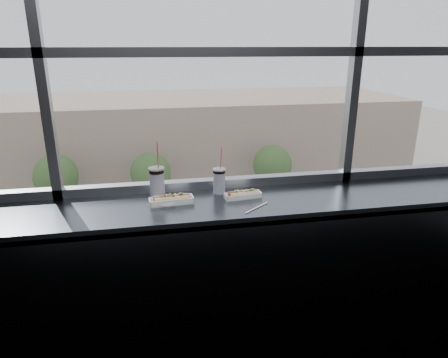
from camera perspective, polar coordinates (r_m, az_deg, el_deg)
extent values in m
plane|color=black|center=(3.01, -1.82, -11.08)|extent=(6.00, 0.00, 6.00)
plane|color=silver|center=(2.65, -2.32, 24.20)|extent=(6.00, 0.00, 6.00)
cube|color=#515761|center=(2.54, -0.95, -3.91)|extent=(6.00, 0.55, 0.06)
cube|color=#515761|center=(2.57, 0.13, -16.86)|extent=(6.00, 0.04, 1.04)
cube|color=white|center=(2.52, -7.51, -3.44)|extent=(0.28, 0.11, 0.01)
cube|color=white|center=(2.51, -7.52, -3.05)|extent=(0.28, 0.11, 0.04)
cylinder|color=tan|center=(2.51, -7.53, -2.89)|extent=(0.21, 0.06, 0.05)
cylinder|color=#94392E|center=(2.51, -7.54, -2.62)|extent=(0.22, 0.05, 0.03)
cube|color=white|center=(2.59, 2.71, -2.65)|extent=(0.25, 0.10, 0.01)
cube|color=white|center=(2.59, 2.71, -2.32)|extent=(0.25, 0.10, 0.03)
cylinder|color=tan|center=(2.58, 2.72, -2.17)|extent=(0.19, 0.06, 0.04)
cylinder|color=#94392E|center=(2.58, 2.72, -1.95)|extent=(0.19, 0.05, 0.03)
cylinder|color=white|center=(2.61, -9.53, -0.61)|extent=(0.09, 0.09, 0.19)
cylinder|color=black|center=(2.58, -9.63, 1.15)|extent=(0.10, 0.10, 0.02)
cylinder|color=silver|center=(2.58, -9.65, 1.49)|extent=(0.10, 0.10, 0.01)
cylinder|color=#D94753|center=(2.55, -9.45, 3.29)|extent=(0.01, 0.05, 0.20)
cylinder|color=white|center=(2.65, -0.70, -0.34)|extent=(0.08, 0.08, 0.16)
cylinder|color=black|center=(2.63, -0.70, 1.13)|extent=(0.08, 0.08, 0.02)
cylinder|color=silver|center=(2.63, -0.70, 1.40)|extent=(0.09, 0.09, 0.01)
cylinder|color=#D94753|center=(2.60, -0.44, 2.90)|extent=(0.01, 0.04, 0.17)
cylinder|color=white|center=(2.44, 4.71, -4.09)|extent=(0.18, 0.14, 0.01)
ellipsoid|color=silver|center=(2.49, -8.10, -3.53)|extent=(0.11, 0.08, 0.03)
plane|color=gray|center=(47.90, -9.93, 2.62)|extent=(120.00, 120.00, 0.00)
cube|color=black|center=(26.07, -8.66, -11.48)|extent=(80.00, 10.00, 0.06)
cube|color=gray|center=(33.24, -9.29, -4.62)|extent=(80.00, 6.00, 0.04)
cube|color=gray|center=(41.58, -10.06, 5.86)|extent=(50.00, 14.00, 8.00)
imported|color=beige|center=(32.44, 16.03, -3.82)|extent=(2.60, 5.83, 1.92)
imported|color=maroon|center=(29.42, -2.73, -5.50)|extent=(2.54, 5.66, 1.86)
imported|color=navy|center=(26.66, 25.27, -9.70)|extent=(3.33, 6.87, 2.22)
imported|color=black|center=(23.36, -28.74, -14.76)|extent=(3.10, 6.20, 1.99)
imported|color=#620010|center=(22.07, -7.14, -14.01)|extent=(3.21, 6.82, 2.22)
imported|color=#66605B|center=(32.78, -17.90, -3.51)|extent=(0.74, 0.99, 2.23)
imported|color=#66605B|center=(32.11, -2.33, -3.05)|extent=(0.98, 0.74, 2.21)
imported|color=#66605B|center=(32.55, -9.38, -3.20)|extent=(0.66, 0.89, 1.99)
cylinder|color=#47382B|center=(33.55, -22.38, -3.36)|extent=(0.25, 0.25, 2.50)
sphere|color=#3F6429|center=(32.81, -22.87, 0.36)|extent=(3.33, 3.33, 3.33)
cylinder|color=#47382B|center=(32.80, -10.22, -2.77)|extent=(0.24, 0.24, 2.40)
sphere|color=#3F6429|center=(32.07, -10.45, 0.89)|extent=(3.20, 3.20, 3.20)
cylinder|color=#47382B|center=(34.27, 6.77, -1.60)|extent=(0.25, 0.25, 2.45)
sphere|color=#3F6429|center=(33.56, 6.91, 2.00)|extent=(3.27, 3.27, 3.27)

